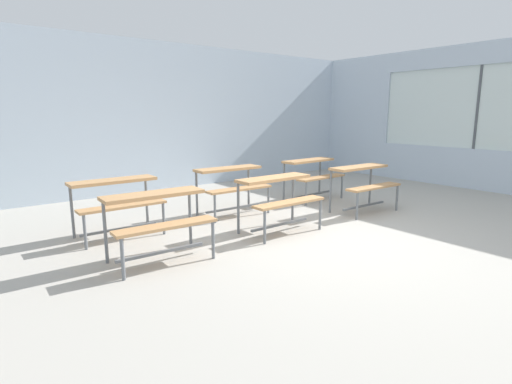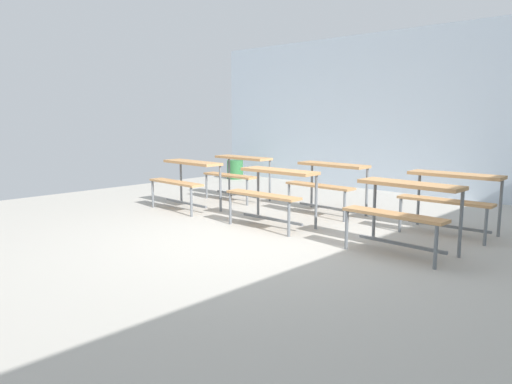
# 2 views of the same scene
# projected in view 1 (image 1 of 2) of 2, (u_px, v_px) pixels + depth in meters

# --- Properties ---
(ground) EXTENTS (10.00, 9.00, 0.05)m
(ground) POSITION_uv_depth(u_px,v_px,m) (330.00, 240.00, 5.16)
(ground) COLOR #ADA89E
(wall_back) EXTENTS (10.00, 0.12, 3.00)m
(wall_back) POSITION_uv_depth(u_px,v_px,m) (169.00, 117.00, 8.34)
(wall_back) COLOR silver
(wall_back) RESTS_ON ground
(wall_right) EXTENTS (0.12, 9.00, 3.00)m
(wall_right) POSITION_uv_depth(u_px,v_px,m) (510.00, 121.00, 7.79)
(wall_right) COLOR silver
(wall_right) RESTS_ON ground
(desk_bench_r0c0) EXTENTS (1.12, 0.63, 0.74)m
(desk_bench_r0c0) POSITION_uv_depth(u_px,v_px,m) (158.00, 210.00, 4.30)
(desk_bench_r0c0) COLOR tan
(desk_bench_r0c0) RESTS_ON ground
(desk_bench_r0c1) EXTENTS (1.11, 0.60, 0.74)m
(desk_bench_r0c1) POSITION_uv_depth(u_px,v_px,m) (279.00, 191.00, 5.38)
(desk_bench_r0c1) COLOR tan
(desk_bench_r0c1) RESTS_ON ground
(desk_bench_r0c2) EXTENTS (1.12, 0.62, 0.74)m
(desk_bench_r0c2) POSITION_uv_depth(u_px,v_px,m) (364.00, 178.00, 6.47)
(desk_bench_r0c2) COLOR tan
(desk_bench_r0c2) RESTS_ON ground
(desk_bench_r1c0) EXTENTS (1.10, 0.59, 0.74)m
(desk_bench_r1c0) POSITION_uv_depth(u_px,v_px,m) (117.00, 194.00, 5.17)
(desk_bench_r1c0) COLOR tan
(desk_bench_r1c0) RESTS_ON ground
(desk_bench_r1c1) EXTENTS (1.11, 0.62, 0.74)m
(desk_bench_r1c1) POSITION_uv_depth(u_px,v_px,m) (232.00, 179.00, 6.31)
(desk_bench_r1c1) COLOR tan
(desk_bench_r1c1) RESTS_ON ground
(desk_bench_r1c2) EXTENTS (1.12, 0.64, 0.74)m
(desk_bench_r1c2) POSITION_uv_depth(u_px,v_px,m) (313.00, 169.00, 7.39)
(desk_bench_r1c2) COLOR tan
(desk_bench_r1c2) RESTS_ON ground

